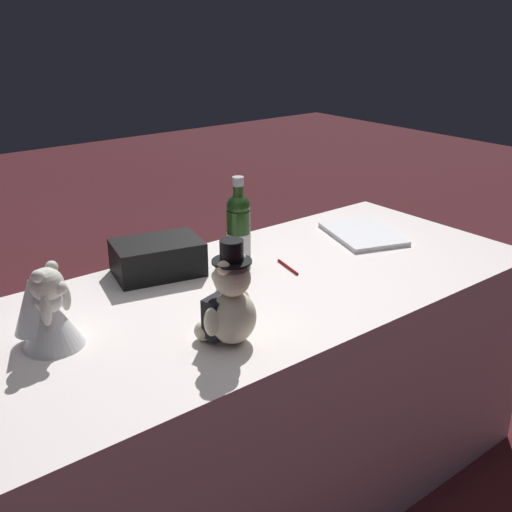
% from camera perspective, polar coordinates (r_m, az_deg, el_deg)
% --- Properties ---
extents(ground_plane, '(12.00, 12.00, 0.00)m').
position_cam_1_polar(ground_plane, '(2.31, 0.00, -20.39)').
color(ground_plane, '#47191E').
extents(reception_table, '(1.87, 0.81, 0.77)m').
position_cam_1_polar(reception_table, '(2.07, 0.00, -12.51)').
color(reception_table, white).
rests_on(reception_table, ground_plane).
extents(teddy_bear_groom, '(0.16, 0.15, 0.27)m').
position_cam_1_polar(teddy_bear_groom, '(1.54, -2.50, -4.49)').
color(teddy_bear_groom, beige).
rests_on(teddy_bear_groom, reception_table).
extents(teddy_bear_bride, '(0.19, 0.20, 0.22)m').
position_cam_1_polar(teddy_bear_bride, '(1.61, -18.89, -4.83)').
color(teddy_bear_bride, white).
rests_on(teddy_bear_bride, reception_table).
extents(champagne_bottle, '(0.08, 0.08, 0.31)m').
position_cam_1_polar(champagne_bottle, '(1.96, -1.62, 2.31)').
color(champagne_bottle, '#1E4216').
rests_on(champagne_bottle, reception_table).
extents(signing_pen, '(0.04, 0.13, 0.01)m').
position_cam_1_polar(signing_pen, '(2.01, 2.89, -0.97)').
color(signing_pen, maroon).
rests_on(signing_pen, reception_table).
extents(gift_case_black, '(0.31, 0.24, 0.11)m').
position_cam_1_polar(gift_case_black, '(1.97, -9.08, -0.14)').
color(gift_case_black, black).
rests_on(gift_case_black, reception_table).
extents(guestbook, '(0.31, 0.36, 0.02)m').
position_cam_1_polar(guestbook, '(2.33, 9.84, 2.03)').
color(guestbook, white).
rests_on(guestbook, reception_table).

